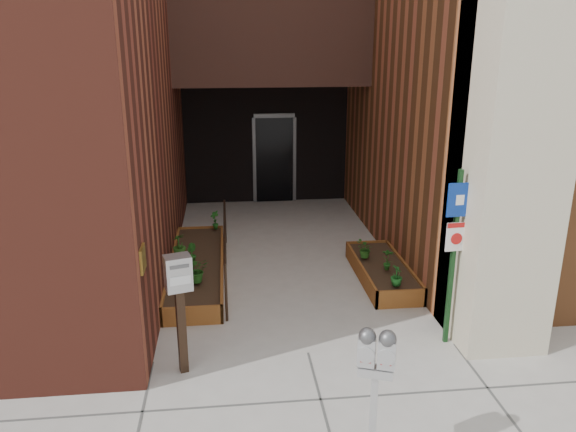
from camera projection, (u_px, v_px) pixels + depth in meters
name	position (u px, v px, depth m)	size (l,w,h in m)	color
ground	(308.00, 353.00, 7.36)	(80.00, 80.00, 0.00)	#9E9991
planter_left	(197.00, 269.00, 9.72)	(0.90, 3.60, 0.30)	brown
planter_right	(382.00, 272.00, 9.58)	(0.80, 2.20, 0.30)	brown
handrail	(225.00, 235.00, 9.54)	(0.04, 3.34, 0.90)	black
parking_meter	(376.00, 364.00, 5.01)	(0.35, 0.22, 1.52)	#B5B5B8
sign_post	(455.00, 240.00, 7.18)	(0.33, 0.09, 2.40)	#143919
payment_dropbox	(179.00, 290.00, 6.64)	(0.36, 0.30, 1.53)	black
shrub_left_a	(197.00, 270.00, 8.73)	(0.36, 0.36, 0.40)	#1E5117
shrub_left_b	(191.00, 254.00, 9.42)	(0.20, 0.20, 0.36)	#1D5618
shrub_left_c	(179.00, 245.00, 9.75)	(0.23, 0.23, 0.41)	#265518
shrub_left_d	(215.00, 220.00, 11.16)	(0.20, 0.20, 0.38)	#1E631C
shrub_right_a	(397.00, 276.00, 8.62)	(0.18, 0.18, 0.32)	#19581C
shrub_right_b	(388.00, 259.00, 9.19)	(0.20, 0.20, 0.37)	#1E5819
shrub_right_c	(365.00, 249.00, 9.70)	(0.29, 0.29, 0.32)	#245A19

